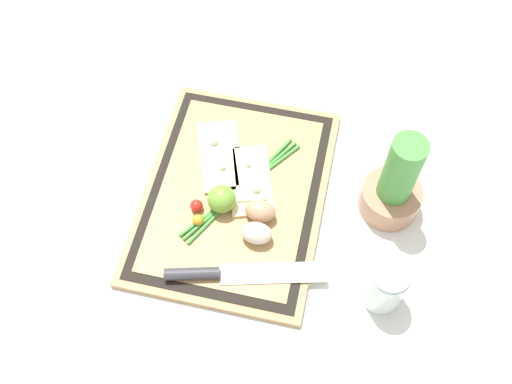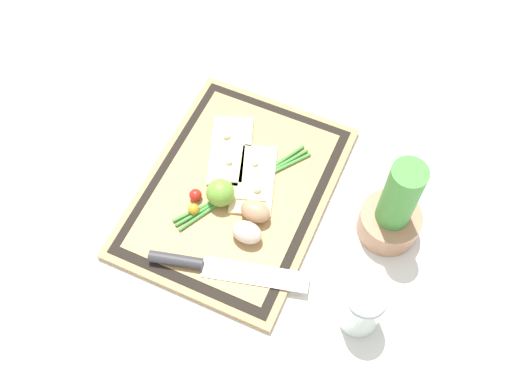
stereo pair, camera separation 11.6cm
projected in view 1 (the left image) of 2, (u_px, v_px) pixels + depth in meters
The scene contains 13 objects.
ground_plane at pixel (234, 196), 1.19m from camera, with size 6.00×6.00×0.00m, color silver.
cutting_board at pixel (234, 194), 1.18m from camera, with size 0.47×0.35×0.02m.
pizza_slice_near at pixel (221, 156), 1.21m from camera, with size 0.19×0.14×0.02m.
pizza_slice_far at pixel (250, 179), 1.19m from camera, with size 0.18×0.13×0.02m.
knife at pixel (219, 274), 1.08m from camera, with size 0.10×0.29×0.02m.
egg_brown at pixel (260, 211), 1.13m from camera, with size 0.04×0.06×0.04m, color tan.
egg_pink at pixel (257, 233), 1.11m from camera, with size 0.04×0.06×0.04m, color beige.
lime at pixel (222, 199), 1.14m from camera, with size 0.06×0.06×0.06m, color #70A838.
cherry_tomato_red at pixel (197, 206), 1.15m from camera, with size 0.02×0.02×0.02m, color red.
cherry_tomato_yellow at pixel (198, 220), 1.13m from camera, with size 0.02×0.02×0.02m, color gold.
scallion_bunch at pixel (242, 189), 1.18m from camera, with size 0.28×0.19×0.01m.
herb_pot at pixel (395, 187), 1.12m from camera, with size 0.12×0.12×0.21m.
sauce_jar at pixel (385, 286), 1.05m from camera, with size 0.07×0.07×0.11m.
Camera 1 is at (0.56, 0.17, 1.04)m, focal length 42.00 mm.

